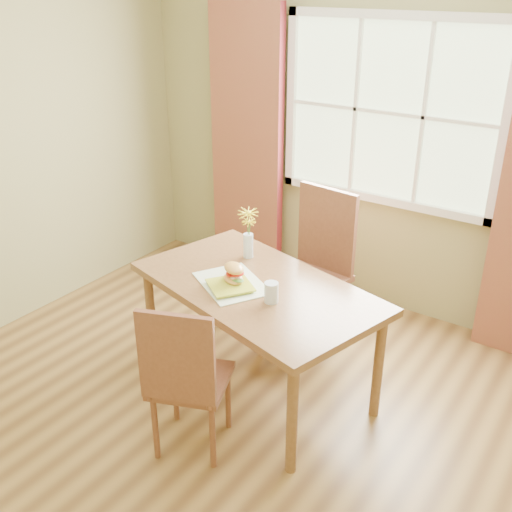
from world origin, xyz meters
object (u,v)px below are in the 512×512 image
object	(u,v)px
chair_near	(185,375)
chair_far	(317,260)
dining_table	(257,295)
croissant_sandwich	(234,273)
flower_vase	(248,229)
water_glass	(271,293)

from	to	relation	value
chair_near	chair_far	xyz separation A→B (m)	(-0.02, 1.41, 0.09)
dining_table	chair_near	xyz separation A→B (m)	(0.03, -0.70, -0.13)
chair_near	dining_table	bearing A→B (deg)	70.45
croissant_sandwich	flower_vase	world-z (taller)	flower_vase
dining_table	croissant_sandwich	xyz separation A→B (m)	(-0.11, -0.08, 0.15)
dining_table	chair_near	bearing A→B (deg)	-72.83
dining_table	water_glass	world-z (taller)	water_glass
chair_near	water_glass	xyz separation A→B (m)	(0.15, 0.57, 0.27)
dining_table	water_glass	xyz separation A→B (m)	(0.18, -0.12, 0.13)
chair_far	croissant_sandwich	distance (m)	0.83
chair_near	croissant_sandwich	distance (m)	0.69
flower_vase	croissant_sandwich	bearing A→B (deg)	-67.63
chair_far	flower_vase	xyz separation A→B (m)	(-0.27, -0.44, 0.32)
dining_table	chair_near	world-z (taller)	chair_near
water_glass	chair_near	bearing A→B (deg)	-104.73
chair_near	water_glass	distance (m)	0.65
dining_table	croissant_sandwich	world-z (taller)	croissant_sandwich
chair_far	croissant_sandwich	bearing A→B (deg)	-91.50
chair_near	flower_vase	xyz separation A→B (m)	(-0.29, 0.97, 0.40)
chair_near	flower_vase	bearing A→B (deg)	84.36
croissant_sandwich	dining_table	bearing A→B (deg)	65.69
chair_far	water_glass	distance (m)	0.87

